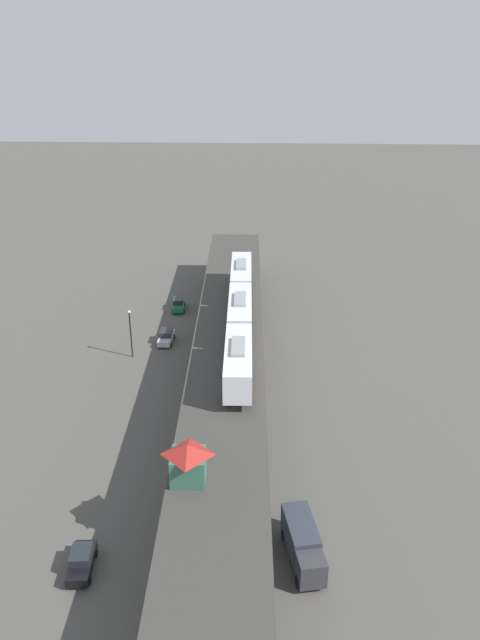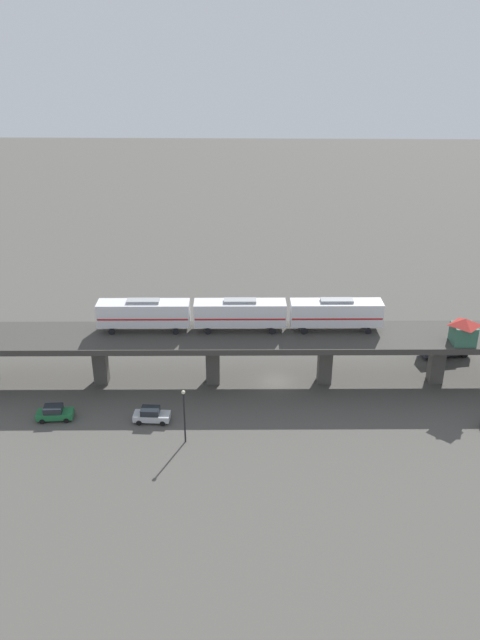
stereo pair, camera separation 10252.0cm
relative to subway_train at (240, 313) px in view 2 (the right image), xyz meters
name	(u,v)px [view 2 (the right image)]	position (x,y,z in m)	size (l,w,h in m)	color
ground_plane	(276,381)	(1.26, 4.89, -9.60)	(400.00, 400.00, 0.00)	#4C4944
elevated_viaduct	(276,341)	(1.26, 4.73, -3.52)	(11.06, 92.20, 7.06)	#393733
subway_train	(240,313)	(0.00, 0.00, 0.00)	(3.91, 37.27, 4.45)	silver
signal_hut	(464,330)	(2.98, 28.37, -0.74)	(3.31, 3.31, 3.40)	#33604C
street_car_silver	(151,415)	(11.05, -10.51, -8.66)	(2.07, 4.46, 1.89)	#B7BABF
street_car_green	(55,413)	(10.88, -22.39, -8.66)	(2.27, 4.55, 1.89)	#1E6638
delivery_truck	(445,345)	(-6.50, 29.58, -7.84)	(3.58, 7.50, 3.20)	#333338
street_lamp	(184,412)	(15.05, -5.99, -5.49)	(0.44, 0.44, 6.94)	black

